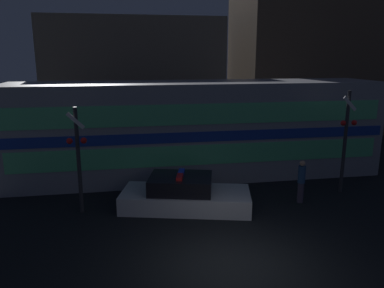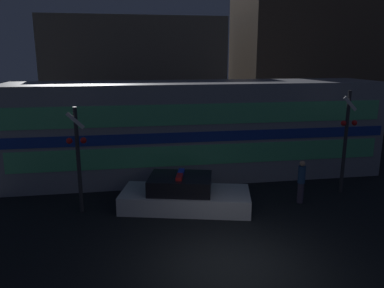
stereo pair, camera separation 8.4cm
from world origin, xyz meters
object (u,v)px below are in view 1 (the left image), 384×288
at_px(pedestrian, 301,181).
at_px(crossing_signal_near, 346,138).
at_px(police_car, 184,195).
at_px(train, 197,130).

bearing_deg(pedestrian, crossing_signal_near, 18.75).
relative_size(police_car, crossing_signal_near, 1.20).
height_order(train, police_car, train).
xyz_separation_m(train, pedestrian, (3.10, -3.87, -1.26)).
relative_size(train, pedestrian, 10.12).
bearing_deg(pedestrian, train, 128.74).
xyz_separation_m(train, crossing_signal_near, (5.14, -3.17, 0.11)).
bearing_deg(pedestrian, police_car, 177.16).
bearing_deg(crossing_signal_near, pedestrian, -161.25).
distance_m(train, pedestrian, 5.11).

